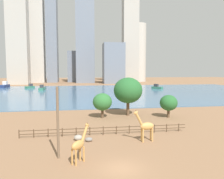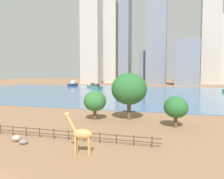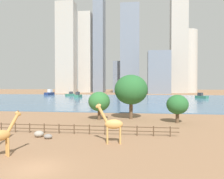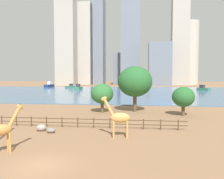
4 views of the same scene
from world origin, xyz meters
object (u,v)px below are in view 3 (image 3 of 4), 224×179
object	(u,v)px
boat_sailboat	(78,95)
boat_barge	(201,96)
tree_left_large	(177,105)
giraffe_tall	(112,124)
boat_ferry	(70,94)
boulder_near_fence	(39,134)
tree_center_broad	(131,90)
boat_tug	(49,93)
boulder_by_pole	(48,136)
tree_right_tall	(99,102)
giraffe_companion	(2,135)

from	to	relation	value
boat_sailboat	boat_barge	size ratio (longest dim) A/B	1.07
tree_left_large	boat_barge	bearing A→B (deg)	71.57
giraffe_tall	boat_ferry	world-z (taller)	boat_ferry
giraffe_tall	boulder_near_fence	distance (m)	9.80
tree_center_broad	boat_tug	distance (m)	100.81
giraffe_tall	boat_sailboat	xyz separation A→B (m)	(-27.29, 82.56, -1.03)
giraffe_tall	tree_left_large	bearing A→B (deg)	-130.23
boat_barge	boulder_by_pole	bearing A→B (deg)	-63.82
boulder_near_fence	tree_left_large	distance (m)	22.88
boulder_near_fence	boat_ferry	size ratio (longest dim) A/B	0.22
tree_left_large	boat_ferry	bearing A→B (deg)	118.88
boat_ferry	boat_tug	bearing A→B (deg)	-77.42
boat_barge	boat_sailboat	bearing A→B (deg)	-128.54
tree_right_tall	boulder_near_fence	bearing A→B (deg)	-109.51
giraffe_companion	tree_center_broad	size ratio (longest dim) A/B	0.50
tree_center_broad	boat_sailboat	size ratio (longest dim) A/B	1.32
boat_ferry	boat_barge	xyz separation A→B (m)	(67.77, -15.27, 0.07)
tree_right_tall	boat_barge	xyz separation A→B (m)	(36.27, 65.31, -2.30)
tree_center_broad	boat_barge	distance (m)	70.68
boulder_near_fence	boat_barge	world-z (taller)	boat_barge
tree_left_large	boat_barge	world-z (taller)	tree_left_large
boat_sailboat	boat_tug	size ratio (longest dim) A/B	0.77
tree_center_broad	boat_barge	xyz separation A→B (m)	(30.39, 63.66, -4.50)
boat_tug	boat_barge	size ratio (longest dim) A/B	1.38
giraffe_tall	boat_tug	bearing A→B (deg)	-70.41
boulder_near_fence	tree_center_broad	world-z (taller)	tree_center_broad
boulder_by_pole	boat_barge	xyz separation A→B (m)	(39.83, 80.28, 0.79)
boat_barge	boat_tug	bearing A→B (deg)	-142.40
giraffe_companion	boulder_near_fence	bearing A→B (deg)	40.93
tree_center_broad	boat_tug	bearing A→B (deg)	121.53
tree_right_tall	boat_sailboat	bearing A→B (deg)	109.00
boulder_by_pole	boat_barge	size ratio (longest dim) A/B	0.17
giraffe_companion	boat_barge	size ratio (longest dim) A/B	0.70
giraffe_companion	boulder_by_pole	world-z (taller)	giraffe_companion
boulder_by_pole	boat_ferry	distance (m)	99.55
giraffe_companion	boulder_by_pole	size ratio (longest dim) A/B	4.07
tree_right_tall	boat_tug	xyz separation A→B (m)	(-46.79, 87.51, -1.98)
tree_center_broad	tree_right_tall	size ratio (longest dim) A/B	1.62
boat_tug	boat_sailboat	bearing A→B (deg)	53.33
boat_barge	boat_ferry	bearing A→B (deg)	-140.14
boulder_by_pole	boat_tug	xyz separation A→B (m)	(-43.23, 102.47, 1.11)
tree_left_large	boat_sailboat	bearing A→B (deg)	118.35
boulder_near_fence	boat_sailboat	size ratio (longest dim) A/B	0.19
boulder_by_pole	tree_right_tall	bearing A→B (deg)	76.63
boat_barge	giraffe_companion	bearing A→B (deg)	-62.73
giraffe_companion	boat_barge	world-z (taller)	giraffe_companion
giraffe_companion	tree_right_tall	world-z (taller)	tree_right_tall
giraffe_tall	boat_barge	size ratio (longest dim) A/B	0.77
giraffe_tall	boat_tug	size ratio (longest dim) A/B	0.56
boat_tug	tree_right_tall	bearing A→B (deg)	32.83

